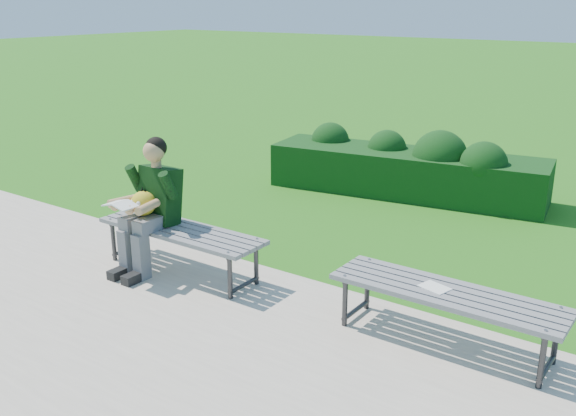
# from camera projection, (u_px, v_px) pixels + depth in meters

# --- Properties ---
(ground) EXTENTS (80.00, 80.00, 0.00)m
(ground) POSITION_uv_depth(u_px,v_px,m) (296.00, 277.00, 6.28)
(ground) COLOR #307F28
(ground) RESTS_ON ground
(walkway) EXTENTS (30.00, 3.50, 0.02)m
(walkway) POSITION_uv_depth(u_px,v_px,m) (167.00, 352.00, 4.92)
(walkway) COLOR #B5AA97
(walkway) RESTS_ON ground
(hedge) EXTENTS (3.86, 1.49, 0.94)m
(hedge) POSITION_uv_depth(u_px,v_px,m) (410.00, 167.00, 8.85)
(hedge) COLOR #163E14
(hedge) RESTS_ON ground
(bench_left) EXTENTS (1.80, 0.50, 0.46)m
(bench_left) POSITION_uv_depth(u_px,v_px,m) (181.00, 234.00, 6.23)
(bench_left) COLOR gray
(bench_left) RESTS_ON walkway
(bench_right) EXTENTS (1.80, 0.50, 0.46)m
(bench_right) POSITION_uv_depth(u_px,v_px,m) (446.00, 297.00, 4.90)
(bench_right) COLOR gray
(bench_right) RESTS_ON walkway
(seated_boy) EXTENTS (0.56, 0.76, 1.31)m
(seated_boy) POSITION_uv_depth(u_px,v_px,m) (150.00, 202.00, 6.23)
(seated_boy) COLOR slate
(seated_boy) RESTS_ON walkway
(paper_sheet) EXTENTS (0.25, 0.21, 0.01)m
(paper_sheet) POSITION_uv_depth(u_px,v_px,m) (435.00, 287.00, 4.94)
(paper_sheet) COLOR white
(paper_sheet) RESTS_ON bench_right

